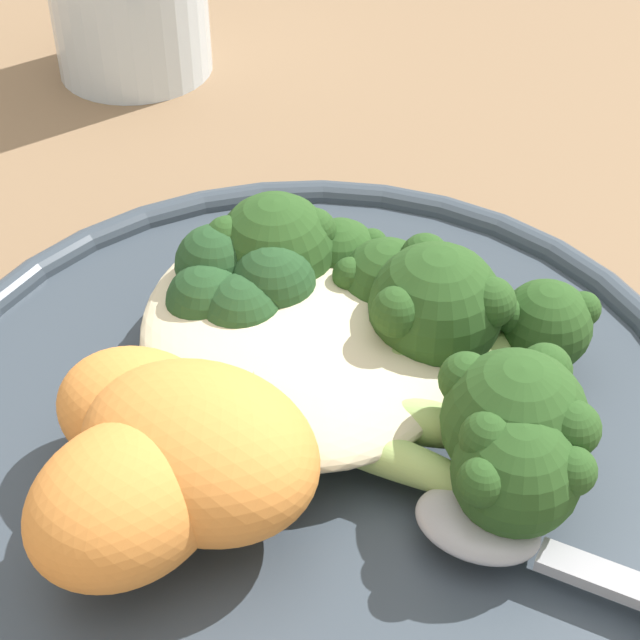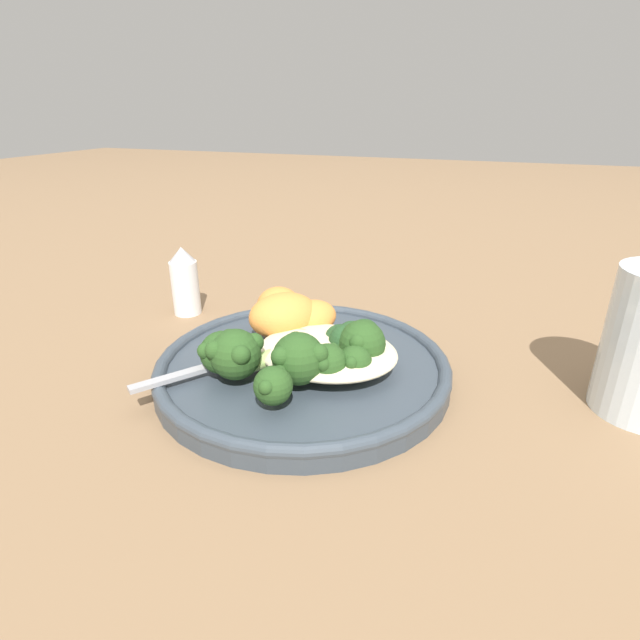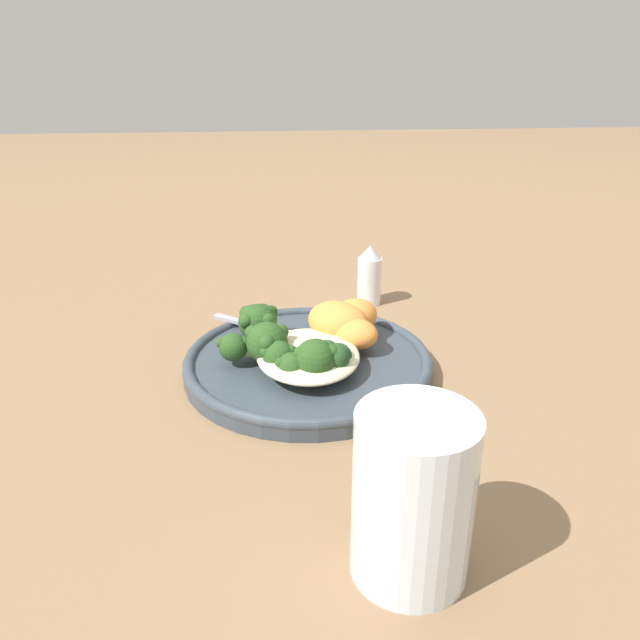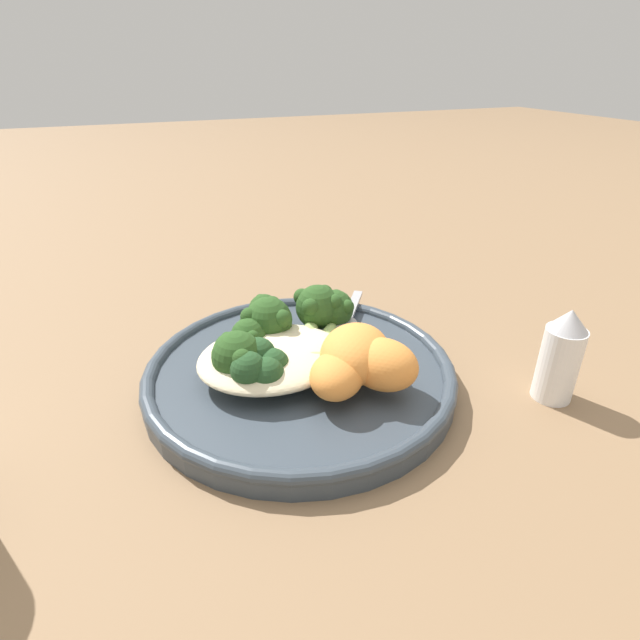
# 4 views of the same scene
# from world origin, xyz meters

# --- Properties ---
(ground_plane) EXTENTS (4.00, 4.00, 0.00)m
(ground_plane) POSITION_xyz_m (0.00, 0.00, 0.00)
(ground_plane) COLOR #846647
(plate) EXTENTS (0.26, 0.26, 0.02)m
(plate) POSITION_xyz_m (-0.01, -0.01, 0.01)
(plate) COLOR #38424C
(plate) RESTS_ON ground_plane
(quinoa_mound) EXTENTS (0.12, 0.10, 0.02)m
(quinoa_mound) POSITION_xyz_m (-0.04, -0.01, 0.03)
(quinoa_mound) COLOR beige
(quinoa_mound) RESTS_ON plate
(broccoli_stalk_0) EXTENTS (0.08, 0.10, 0.04)m
(broccoli_stalk_0) POSITION_xyz_m (0.04, 0.03, 0.04)
(broccoli_stalk_0) COLOR #9EBC66
(broccoli_stalk_0) RESTS_ON plate
(broccoli_stalk_1) EXTENTS (0.07, 0.12, 0.04)m
(broccoli_stalk_1) POSITION_xyz_m (0.02, 0.03, 0.04)
(broccoli_stalk_1) COLOR #9EBC66
(broccoli_stalk_1) RESTS_ON plate
(broccoli_stalk_2) EXTENTS (0.04, 0.12, 0.03)m
(broccoli_stalk_2) POSITION_xyz_m (-0.02, 0.04, 0.03)
(broccoli_stalk_2) COLOR #9EBC66
(broccoli_stalk_2) RESTS_ON plate
(broccoli_stalk_3) EXTENTS (0.06, 0.10, 0.04)m
(broccoli_stalk_3) POSITION_xyz_m (-0.02, 0.02, 0.04)
(broccoli_stalk_3) COLOR #9EBC66
(broccoli_stalk_3) RESTS_ON plate
(broccoli_stalk_4) EXTENTS (0.08, 0.09, 0.03)m
(broccoli_stalk_4) POSITION_xyz_m (-0.03, 0.01, 0.04)
(broccoli_stalk_4) COLOR #9EBC66
(broccoli_stalk_4) RESTS_ON plate
(broccoli_stalk_5) EXTENTS (0.10, 0.07, 0.03)m
(broccoli_stalk_5) POSITION_xyz_m (-0.04, -0.00, 0.03)
(broccoli_stalk_5) COLOR #9EBC66
(broccoli_stalk_5) RESTS_ON plate
(broccoli_stalk_6) EXTENTS (0.11, 0.05, 0.04)m
(broccoli_stalk_6) POSITION_xyz_m (-0.05, -0.02, 0.04)
(broccoli_stalk_6) COLOR #9EBC66
(broccoli_stalk_6) RESTS_ON plate
(sweet_potato_chunk_0) EXTENTS (0.06, 0.07, 0.03)m
(sweet_potato_chunk_0) POSITION_xyz_m (-0.00, -0.06, 0.04)
(sweet_potato_chunk_0) COLOR orange
(sweet_potato_chunk_0) RESTS_ON plate
(sweet_potato_chunk_1) EXTENTS (0.09, 0.09, 0.04)m
(sweet_potato_chunk_1) POSITION_xyz_m (0.02, -0.04, 0.04)
(sweet_potato_chunk_1) COLOR orange
(sweet_potato_chunk_1) RESTS_ON plate
(sweet_potato_chunk_2) EXTENTS (0.07, 0.07, 0.04)m
(sweet_potato_chunk_2) POSITION_xyz_m (0.04, -0.07, 0.04)
(sweet_potato_chunk_2) COLOR orange
(sweet_potato_chunk_2) RESTS_ON plate
(kale_tuft) EXTENTS (0.05, 0.05, 0.03)m
(kale_tuft) POSITION_xyz_m (-0.05, -0.03, 0.04)
(kale_tuft) COLOR #234723
(kale_tuft) RESTS_ON plate
(spoon) EXTENTS (0.07, 0.09, 0.01)m
(spoon) POSITION_xyz_m (0.05, 0.04, 0.03)
(spoon) COLOR #A3A3A8
(spoon) RESTS_ON plate
(water_glass) EXTENTS (0.08, 0.08, 0.12)m
(water_glass) POSITION_xyz_m (-0.29, -0.06, 0.06)
(water_glass) COLOR silver
(water_glass) RESTS_ON ground_plane
(salt_shaker) EXTENTS (0.03, 0.03, 0.08)m
(salt_shaker) POSITION_xyz_m (0.17, -0.10, 0.04)
(salt_shaker) COLOR white
(salt_shaker) RESTS_ON ground_plane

